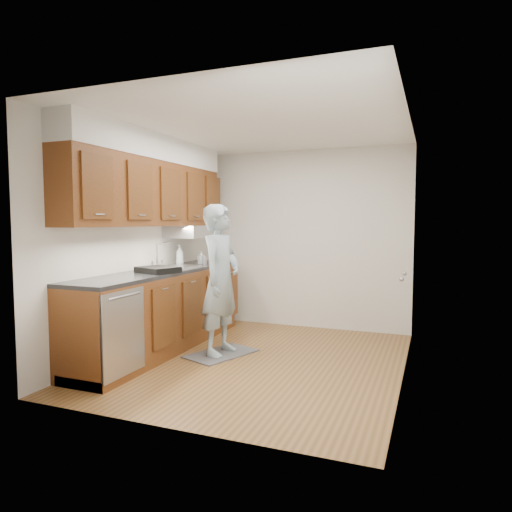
{
  "coord_description": "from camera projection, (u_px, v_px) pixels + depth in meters",
  "views": [
    {
      "loc": [
        1.75,
        -4.51,
        1.5
      ],
      "look_at": [
        -0.12,
        0.25,
        1.12
      ],
      "focal_mm": 32.0,
      "sensor_mm": 36.0,
      "label": 1
    }
  ],
  "objects": [
    {
      "name": "wall_right",
      "position": [
        406.0,
        248.0,
        4.3
      ],
      "size": [
        0.02,
        3.5,
        2.5
      ],
      "primitive_type": "cube",
      "color": "silver",
      "rests_on": "floor"
    },
    {
      "name": "person",
      "position": [
        221.0,
        270.0,
        5.1
      ],
      "size": [
        0.48,
        0.69,
        1.91
      ],
      "primitive_type": "imported",
      "rotation": [
        0.0,
        0.0,
        1.53
      ],
      "color": "#8EA3AD",
      "rests_on": "floor_mat"
    },
    {
      "name": "counter",
      "position": [
        162.0,
        308.0,
        5.34
      ],
      "size": [
        0.64,
        2.8,
        1.3
      ],
      "color": "brown",
      "rests_on": "floor"
    },
    {
      "name": "closet_door",
      "position": [
        406.0,
        269.0,
        4.6
      ],
      "size": [
        0.02,
        1.22,
        2.05
      ],
      "primitive_type": "cube",
      "color": "silver",
      "rests_on": "wall_right"
    },
    {
      "name": "floor",
      "position": [
        258.0,
        361.0,
        4.94
      ],
      "size": [
        3.5,
        3.5,
        0.0
      ],
      "primitive_type": "plane",
      "color": "brown",
      "rests_on": "ground"
    },
    {
      "name": "soap_bottle_b",
      "position": [
        201.0,
        257.0,
        6.07
      ],
      "size": [
        0.11,
        0.11,
        0.17
      ],
      "primitive_type": "imported",
      "rotation": [
        0.0,
        0.0,
        -0.61
      ],
      "color": "silver",
      "rests_on": "counter"
    },
    {
      "name": "wall_left",
      "position": [
        140.0,
        243.0,
        5.39
      ],
      "size": [
        0.02,
        3.5,
        2.5
      ],
      "primitive_type": "cube",
      "color": "silver",
      "rests_on": "floor"
    },
    {
      "name": "ceiling",
      "position": [
        258.0,
        126.0,
        4.75
      ],
      "size": [
        3.5,
        3.5,
        0.0
      ],
      "primitive_type": "plane",
      "rotation": [
        3.14,
        0.0,
        0.0
      ],
      "color": "white",
      "rests_on": "wall_left"
    },
    {
      "name": "soap_bottle_a",
      "position": [
        180.0,
        255.0,
        5.92
      ],
      "size": [
        0.11,
        0.11,
        0.26
      ],
      "primitive_type": "imported",
      "rotation": [
        0.0,
        0.0,
        -0.13
      ],
      "color": "silver",
      "rests_on": "counter"
    },
    {
      "name": "dish_rack",
      "position": [
        158.0,
        270.0,
        5.04
      ],
      "size": [
        0.5,
        0.46,
        0.06
      ],
      "primitive_type": "cube",
      "rotation": [
        0.0,
        0.0,
        -0.34
      ],
      "color": "black",
      "rests_on": "counter"
    },
    {
      "name": "steel_can",
      "position": [
        205.0,
        260.0,
        5.99
      ],
      "size": [
        0.07,
        0.07,
        0.11
      ],
      "primitive_type": "cylinder",
      "rotation": [
        0.0,
        0.0,
        0.21
      ],
      "color": "#A5A5AA",
      "rests_on": "counter"
    },
    {
      "name": "wall_back",
      "position": [
        302.0,
        239.0,
        6.47
      ],
      "size": [
        3.0,
        0.02,
        2.5
      ],
      "primitive_type": "cube",
      "color": "silver",
      "rests_on": "floor"
    },
    {
      "name": "floor_mat",
      "position": [
        221.0,
        354.0,
        5.17
      ],
      "size": [
        0.72,
        0.91,
        0.01
      ],
      "primitive_type": "cube",
      "rotation": [
        0.0,
        0.0,
        -0.36
      ],
      "color": "slate",
      "rests_on": "floor"
    },
    {
      "name": "upper_cabinets",
      "position": [
        153.0,
        183.0,
        5.32
      ],
      "size": [
        0.47,
        2.8,
        1.21
      ],
      "color": "brown",
      "rests_on": "wall_left"
    }
  ]
}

